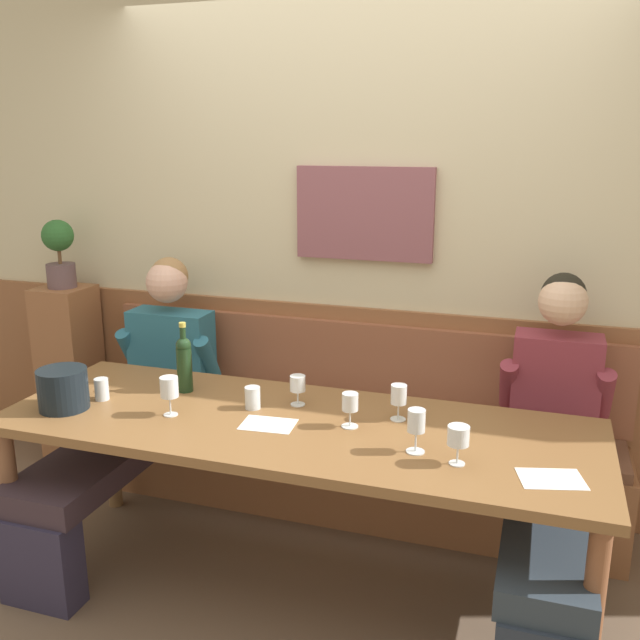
{
  "coord_description": "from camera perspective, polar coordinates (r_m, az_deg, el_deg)",
  "views": [
    {
      "loc": [
        0.9,
        -2.29,
        1.85
      ],
      "look_at": [
        0.0,
        0.44,
        1.09
      ],
      "focal_mm": 39.02,
      "sensor_mm": 36.0,
      "label": 1
    }
  ],
  "objects": [
    {
      "name": "corner_pedestal",
      "position": [
        4.26,
        -19.73,
        -4.33
      ],
      "size": [
        0.28,
        0.28,
        1.04
      ],
      "primitive_type": "cube",
      "color": "#925B38",
      "rests_on": "ground"
    },
    {
      "name": "wine_glass_mid_left",
      "position": [
        2.72,
        2.48,
        -6.9
      ],
      "size": [
        0.07,
        0.07,
        0.14
      ],
      "color": "silver",
      "rests_on": "dining_table"
    },
    {
      "name": "wine_glass_right_end",
      "position": [
        2.52,
        7.91,
        -8.3
      ],
      "size": [
        0.07,
        0.07,
        0.16
      ],
      "color": "silver",
      "rests_on": "dining_table"
    },
    {
      "name": "wine_bottle_amber_mid",
      "position": [
        3.13,
        -11.07,
        -3.39
      ],
      "size": [
        0.07,
        0.07,
        0.32
      ],
      "color": "#1B361C",
      "rests_on": "dining_table"
    },
    {
      "name": "dining_table",
      "position": [
        2.83,
        -2.06,
        -9.75
      ],
      "size": [
        2.4,
        0.84,
        0.76
      ],
      "color": "brown",
      "rests_on": "ground"
    },
    {
      "name": "tasting_sheet_right_guest",
      "position": [
        2.78,
        -4.27,
        -8.53
      ],
      "size": [
        0.22,
        0.17,
        0.0
      ],
      "primitive_type": "cube",
      "rotation": [
        0.0,
        0.0,
        0.09
      ],
      "color": "white",
      "rests_on": "dining_table"
    },
    {
      "name": "person_right_seat",
      "position": [
        3.52,
        -15.02,
        -6.56
      ],
      "size": [
        0.54,
        1.29,
        1.25
      ],
      "color": "#2B283E",
      "rests_on": "ground"
    },
    {
      "name": "wine_glass_center_front",
      "position": [
        2.8,
        6.47,
        -6.25
      ],
      "size": [
        0.06,
        0.06,
        0.15
      ],
      "color": "silver",
      "rests_on": "dining_table"
    },
    {
      "name": "person_left_seat",
      "position": [
        3.0,
        18.48,
        -10.17
      ],
      "size": [
        0.48,
        1.29,
        1.29
      ],
      "color": "#252D3A",
      "rests_on": "ground"
    },
    {
      "name": "ice_bucket",
      "position": [
        3.08,
        -20.33,
        -5.33
      ],
      "size": [
        0.2,
        0.2,
        0.17
      ],
      "primitive_type": "cylinder",
      "color": "black",
      "rests_on": "dining_table"
    },
    {
      "name": "tasting_sheet_left_guest",
      "position": [
        2.48,
        18.44,
        -12.26
      ],
      "size": [
        0.24,
        0.2,
        0.0
      ],
      "primitive_type": "cube",
      "rotation": [
        0.0,
        0.0,
        0.27
      ],
      "color": "white",
      "rests_on": "dining_table"
    },
    {
      "name": "potted_plant",
      "position": [
        4.1,
        -20.61,
        5.29
      ],
      "size": [
        0.17,
        0.17,
        0.38
      ],
      "color": "#60494D",
      "rests_on": "corner_pedestal"
    },
    {
      "name": "wine_glass_mid_right",
      "position": [
        2.88,
        -12.26,
        -5.55
      ],
      "size": [
        0.07,
        0.07,
        0.16
      ],
      "color": "silver",
      "rests_on": "dining_table"
    },
    {
      "name": "water_tumbler_center",
      "position": [
        2.92,
        -5.55,
        -6.36
      ],
      "size": [
        0.06,
        0.06,
        0.09
      ],
      "primitive_type": "cylinder",
      "color": "silver",
      "rests_on": "dining_table"
    },
    {
      "name": "water_tumbler_right",
      "position": [
        3.15,
        -17.47,
        -5.43
      ],
      "size": [
        0.06,
        0.06,
        0.09
      ],
      "primitive_type": "cylinder",
      "color": "silver",
      "rests_on": "dining_table"
    },
    {
      "name": "wine_glass_left_end",
      "position": [
        2.93,
        -1.84,
        -5.36
      ],
      "size": [
        0.07,
        0.07,
        0.13
      ],
      "color": "silver",
      "rests_on": "dining_table"
    },
    {
      "name": "wood_wainscot_panel",
      "position": [
        3.7,
        2.89,
        -6.6
      ],
      "size": [
        6.8,
        0.03,
        1.01
      ],
      "primitive_type": "cube",
      "color": "brown",
      "rests_on": "ground"
    },
    {
      "name": "wine_glass_near_bucket",
      "position": [
        2.46,
        11.28,
        -9.35
      ],
      "size": [
        0.08,
        0.08,
        0.14
      ],
      "color": "silver",
      "rests_on": "dining_table"
    },
    {
      "name": "ground_plane",
      "position": [
        3.09,
        -2.78,
        -22.39
      ],
      "size": [
        6.8,
        6.8,
        0.02
      ],
      "primitive_type": "cube",
      "color": "brown",
      "rests_on": "ground"
    },
    {
      "name": "wall_bench",
      "position": [
        3.6,
        1.94,
        -11.1
      ],
      "size": [
        2.7,
        0.42,
        0.94
      ],
      "color": "brown",
      "rests_on": "ground"
    },
    {
      "name": "room_wall_back",
      "position": [
        3.52,
        3.32,
        7.38
      ],
      "size": [
        6.8,
        0.12,
        2.8
      ],
      "color": "beige",
      "rests_on": "ground"
    }
  ]
}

